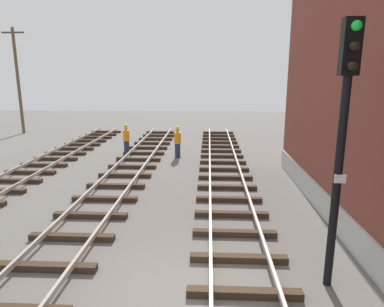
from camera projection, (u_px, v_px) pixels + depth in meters
ground_plane at (196, 295)px, 7.33m from camera, size 80.00×80.00×0.00m
track_near_building at (244, 292)px, 7.25m from camera, size 2.50×44.19×0.32m
track_centre at (30, 285)px, 7.48m from camera, size 2.50×44.19×0.32m
signal_mast at (343, 129)px, 6.91m from camera, size 0.36×0.40×5.77m
utility_pole_far at (18, 80)px, 27.38m from camera, size 1.80×0.24×8.45m
track_worker_foreground at (126, 140)px, 20.37m from camera, size 0.40×0.40×1.87m
track_worker_distant at (178, 142)px, 19.63m from camera, size 0.40×0.40×1.87m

